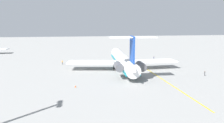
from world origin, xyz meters
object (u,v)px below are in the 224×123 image
at_px(safety_cone_nose, 75,86).
at_px(ground_crew_near_tail, 62,62).
at_px(ground_crew_portside, 154,58).
at_px(ground_crew_near_nose, 205,73).
at_px(main_jetliner, 123,60).

bearing_deg(safety_cone_nose, ground_crew_near_tail, 8.16).
bearing_deg(ground_crew_portside, ground_crew_near_tail, -6.56).
xyz_separation_m(ground_crew_near_nose, ground_crew_near_tail, (28.21, 46.38, 0.10)).
xyz_separation_m(main_jetliner, ground_crew_near_tail, (15.53, 22.23, -2.48)).
bearing_deg(main_jetliner, ground_crew_near_tail, 58.37).
xyz_separation_m(ground_crew_near_nose, ground_crew_portside, (33.27, 5.50, 0.02)).
xyz_separation_m(ground_crew_near_nose, safety_cone_nose, (-6.72, 41.38, -0.77)).
bearing_deg(ground_crew_portside, main_jetliner, 34.22).
bearing_deg(main_jetliner, safety_cone_nose, 141.72).
distance_m(ground_crew_near_nose, ground_crew_portside, 33.73).
distance_m(main_jetliner, ground_crew_near_tail, 27.23).
bearing_deg(ground_crew_near_tail, safety_cone_nose, 51.88).
xyz_separation_m(main_jetliner, safety_cone_nose, (-19.39, 17.22, -3.35)).
relative_size(ground_crew_portside, safety_cone_nose, 3.06).
bearing_deg(ground_crew_near_tail, ground_crew_near_nose, 102.42).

